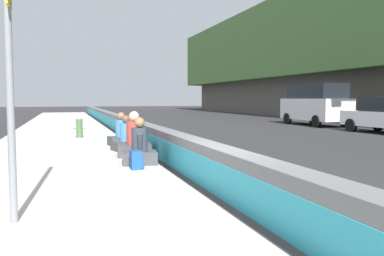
% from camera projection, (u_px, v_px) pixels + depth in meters
% --- Properties ---
extents(ground_plane, '(160.00, 160.00, 0.00)m').
position_uv_depth(ground_plane, '(219.00, 195.00, 6.91)').
color(ground_plane, '#2B2B2D').
rests_on(ground_plane, ground).
extents(sidewalk_strip, '(80.00, 4.40, 0.14)m').
position_uv_depth(sidewalk_strip, '(58.00, 204.00, 6.11)').
color(sidewalk_strip, '#B5B2A8').
rests_on(sidewalk_strip, ground_plane).
extents(jersey_barrier, '(76.00, 0.45, 0.85)m').
position_uv_depth(jersey_barrier, '(219.00, 171.00, 6.88)').
color(jersey_barrier, slate).
rests_on(jersey_barrier, ground_plane).
extents(route_sign_post, '(0.44, 0.09, 3.60)m').
position_uv_depth(route_sign_post, '(9.00, 54.00, 4.81)').
color(route_sign_post, gray).
rests_on(route_sign_post, sidewalk_strip).
extents(fire_hydrant, '(0.26, 0.46, 0.88)m').
position_uv_depth(fire_hydrant, '(79.00, 126.00, 15.70)').
color(fire_hydrant, '#47663D').
rests_on(fire_hydrant, sidewalk_strip).
extents(seated_person_foreground, '(0.76, 0.86, 1.10)m').
position_uv_depth(seated_person_foreground, '(140.00, 149.00, 9.36)').
color(seated_person_foreground, '#424247').
rests_on(seated_person_foreground, sidewalk_strip).
extents(seated_person_middle, '(0.83, 0.94, 1.20)m').
position_uv_depth(seated_person_middle, '(134.00, 142.00, 10.61)').
color(seated_person_middle, '#424247').
rests_on(seated_person_middle, sidewalk_strip).
extents(seated_person_rear, '(0.78, 0.87, 1.04)m').
position_uv_depth(seated_person_rear, '(126.00, 139.00, 11.82)').
color(seated_person_rear, '#424247').
rests_on(seated_person_rear, sidewalk_strip).
extents(seated_person_far, '(0.78, 0.87, 1.08)m').
position_uv_depth(seated_person_far, '(121.00, 135.00, 13.08)').
color(seated_person_far, '#424247').
rests_on(seated_person_far, sidewalk_strip).
extents(backpack, '(0.32, 0.28, 0.40)m').
position_uv_depth(backpack, '(136.00, 160.00, 8.68)').
color(backpack, navy).
rests_on(backpack, sidewalk_strip).
extents(parked_car_fourth, '(5.15, 2.20, 2.56)m').
position_uv_depth(parked_car_fourth, '(315.00, 104.00, 24.70)').
color(parked_car_fourth, silver).
rests_on(parked_car_fourth, ground_plane).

